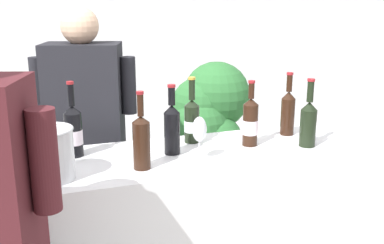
{
  "coord_description": "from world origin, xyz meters",
  "views": [
    {
      "loc": [
        -0.49,
        -1.91,
        1.7
      ],
      "look_at": [
        0.16,
        0.0,
        1.15
      ],
      "focal_mm": 42.98,
      "sensor_mm": 36.0,
      "label": 1
    }
  ],
  "objects_px": {
    "wine_bottle_8": "(288,111)",
    "potted_shrub": "(213,140)",
    "wine_bottle_1": "(250,122)",
    "wine_bottle_7": "(141,140)",
    "ice_bucket": "(49,154)",
    "wine_glass": "(199,131)",
    "wine_bottle_5": "(308,122)",
    "wine_bottle_2": "(73,131)",
    "wine_bottle_4": "(172,127)",
    "wine_bottle_9": "(192,120)",
    "person_server": "(88,161)",
    "wine_bottle_0": "(0,145)"
  },
  "relations": [
    {
      "from": "wine_bottle_9",
      "to": "person_server",
      "type": "relative_size",
      "value": 0.2
    },
    {
      "from": "wine_bottle_1",
      "to": "wine_bottle_5",
      "type": "distance_m",
      "value": 0.28
    },
    {
      "from": "wine_bottle_1",
      "to": "ice_bucket",
      "type": "relative_size",
      "value": 1.52
    },
    {
      "from": "wine_bottle_1",
      "to": "wine_glass",
      "type": "bearing_deg",
      "value": -159.01
    },
    {
      "from": "wine_bottle_2",
      "to": "wine_bottle_5",
      "type": "relative_size",
      "value": 1.04
    },
    {
      "from": "wine_bottle_7",
      "to": "wine_bottle_1",
      "type": "bearing_deg",
      "value": 14.02
    },
    {
      "from": "wine_bottle_0",
      "to": "wine_bottle_4",
      "type": "bearing_deg",
      "value": 2.29
    },
    {
      "from": "ice_bucket",
      "to": "wine_glass",
      "type": "bearing_deg",
      "value": 2.06
    },
    {
      "from": "wine_bottle_2",
      "to": "wine_glass",
      "type": "bearing_deg",
      "value": -23.6
    },
    {
      "from": "wine_bottle_0",
      "to": "wine_bottle_5",
      "type": "height_order",
      "value": "wine_bottle_0"
    },
    {
      "from": "wine_bottle_0",
      "to": "wine_bottle_2",
      "type": "distance_m",
      "value": 0.33
    },
    {
      "from": "wine_bottle_1",
      "to": "wine_glass",
      "type": "distance_m",
      "value": 0.32
    },
    {
      "from": "wine_glass",
      "to": "ice_bucket",
      "type": "relative_size",
      "value": 0.94
    },
    {
      "from": "wine_bottle_2",
      "to": "wine_glass",
      "type": "height_order",
      "value": "wine_bottle_2"
    },
    {
      "from": "wine_bottle_9",
      "to": "potted_shrub",
      "type": "bearing_deg",
      "value": 61.49
    },
    {
      "from": "potted_shrub",
      "to": "wine_bottle_2",
      "type": "bearing_deg",
      "value": -141.06
    },
    {
      "from": "wine_bottle_4",
      "to": "wine_glass",
      "type": "height_order",
      "value": "wine_bottle_4"
    },
    {
      "from": "wine_bottle_8",
      "to": "wine_bottle_9",
      "type": "distance_m",
      "value": 0.52
    },
    {
      "from": "wine_bottle_1",
      "to": "ice_bucket",
      "type": "xyz_separation_m",
      "value": [
        -0.94,
        -0.14,
        -0.01
      ]
    },
    {
      "from": "wine_bottle_0",
      "to": "wine_bottle_2",
      "type": "bearing_deg",
      "value": 25.01
    },
    {
      "from": "potted_shrub",
      "to": "wine_bottle_5",
      "type": "bearing_deg",
      "value": -85.09
    },
    {
      "from": "ice_bucket",
      "to": "wine_bottle_8",
      "type": "bearing_deg",
      "value": 11.33
    },
    {
      "from": "wine_bottle_1",
      "to": "wine_bottle_7",
      "type": "relative_size",
      "value": 0.96
    },
    {
      "from": "wine_bottle_1",
      "to": "wine_bottle_8",
      "type": "relative_size",
      "value": 0.97
    },
    {
      "from": "wine_bottle_4",
      "to": "wine_bottle_9",
      "type": "distance_m",
      "value": 0.2
    },
    {
      "from": "wine_bottle_4",
      "to": "wine_bottle_9",
      "type": "bearing_deg",
      "value": 43.75
    },
    {
      "from": "wine_bottle_9",
      "to": "wine_bottle_5",
      "type": "bearing_deg",
      "value": -25.13
    },
    {
      "from": "wine_bottle_5",
      "to": "wine_bottle_8",
      "type": "xyz_separation_m",
      "value": [
        0.01,
        0.2,
        0.0
      ]
    },
    {
      "from": "wine_bottle_7",
      "to": "wine_glass",
      "type": "bearing_deg",
      "value": 5.52
    },
    {
      "from": "wine_bottle_1",
      "to": "wine_bottle_4",
      "type": "xyz_separation_m",
      "value": [
        -0.39,
        0.0,
        0.01
      ]
    },
    {
      "from": "wine_bottle_2",
      "to": "wine_bottle_8",
      "type": "bearing_deg",
      "value": -0.49
    },
    {
      "from": "wine_bottle_2",
      "to": "ice_bucket",
      "type": "relative_size",
      "value": 1.64
    },
    {
      "from": "wine_bottle_5",
      "to": "wine_bottle_7",
      "type": "xyz_separation_m",
      "value": [
        -0.83,
        -0.04,
        0.0
      ]
    },
    {
      "from": "ice_bucket",
      "to": "potted_shrub",
      "type": "distance_m",
      "value": 1.57
    },
    {
      "from": "wine_bottle_7",
      "to": "ice_bucket",
      "type": "bearing_deg",
      "value": 179.58
    },
    {
      "from": "wine_bottle_2",
      "to": "wine_bottle_5",
      "type": "xyz_separation_m",
      "value": [
        1.08,
        -0.21,
        0.0
      ]
    },
    {
      "from": "wine_bottle_2",
      "to": "wine_bottle_5",
      "type": "height_order",
      "value": "wine_bottle_2"
    },
    {
      "from": "ice_bucket",
      "to": "wine_bottle_9",
      "type": "bearing_deg",
      "value": 21.87
    },
    {
      "from": "wine_bottle_0",
      "to": "wine_bottle_1",
      "type": "bearing_deg",
      "value": 1.43
    },
    {
      "from": "wine_glass",
      "to": "ice_bucket",
      "type": "bearing_deg",
      "value": -177.94
    },
    {
      "from": "wine_bottle_9",
      "to": "wine_bottle_4",
      "type": "bearing_deg",
      "value": -136.25
    },
    {
      "from": "wine_bottle_8",
      "to": "wine_bottle_1",
      "type": "bearing_deg",
      "value": -158.87
    },
    {
      "from": "wine_bottle_8",
      "to": "potted_shrub",
      "type": "bearing_deg",
      "value": 96.62
    },
    {
      "from": "wine_bottle_4",
      "to": "wine_glass",
      "type": "distance_m",
      "value": 0.15
    },
    {
      "from": "person_server",
      "to": "potted_shrub",
      "type": "relative_size",
      "value": 1.3
    },
    {
      "from": "wine_bottle_8",
      "to": "wine_bottle_9",
      "type": "relative_size",
      "value": 1.0
    },
    {
      "from": "wine_bottle_1",
      "to": "wine_bottle_7",
      "type": "bearing_deg",
      "value": -165.98
    },
    {
      "from": "wine_bottle_5",
      "to": "person_server",
      "type": "distance_m",
      "value": 1.23
    },
    {
      "from": "wine_bottle_2",
      "to": "wine_bottle_8",
      "type": "distance_m",
      "value": 1.09
    },
    {
      "from": "wine_glass",
      "to": "wine_bottle_4",
      "type": "bearing_deg",
      "value": 127.86
    }
  ]
}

